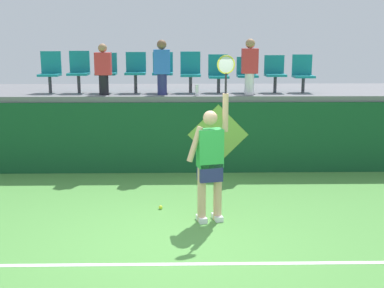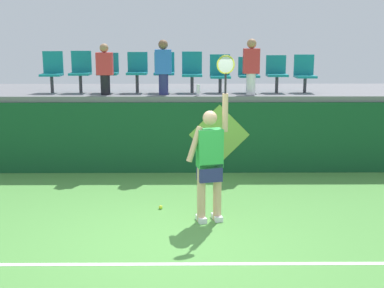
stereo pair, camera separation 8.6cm
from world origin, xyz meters
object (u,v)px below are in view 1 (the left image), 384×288
Objects in this scene: spectator_1 at (162,66)px; stadium_chair_6 at (218,72)px; stadium_chair_1 at (79,70)px; stadium_chair_2 at (106,70)px; tennis_ball at (161,207)px; stadium_chair_9 at (303,72)px; stadium_chair_8 at (275,72)px; stadium_chair_0 at (50,70)px; stadium_chair_3 at (136,70)px; spectator_2 at (250,65)px; stadium_chair_5 at (190,71)px; spectator_0 at (103,68)px; water_bottle at (197,90)px; stadium_chair_7 at (247,73)px; tennis_player at (210,160)px; stadium_chair_4 at (163,70)px.

stadium_chair_6 is at bearing 19.66° from spectator_1.
spectator_1 reaches higher than stadium_chair_1.
stadium_chair_2 is 1.31m from spectator_1.
stadium_chair_6 is (1.17, 3.13, 2.02)m from tennis_ball.
tennis_ball is at bearing -134.08° from stadium_chair_9.
stadium_chair_6 is 1.31m from spectator_1.
stadium_chair_2 is at bearing 179.98° from stadium_chair_8.
stadium_chair_9 is (1.86, -0.00, 0.00)m from stadium_chair_6.
stadium_chair_0 is 1.86m from stadium_chair_3.
stadium_chair_8 is at bearing 34.98° from spectator_2.
stadium_chair_1 is at bearing 166.58° from spectator_1.
stadium_chair_1 is 0.79× the size of spectator_1.
spectator_0 is (-1.84, -0.45, 0.07)m from stadium_chair_5.
stadium_chair_8 is (1.86, -0.01, -0.03)m from stadium_chair_5.
stadium_chair_1 reaches higher than water_bottle.
stadium_chair_1 is at bearing 179.99° from stadium_chair_9.
stadium_chair_9 reaches higher than stadium_chair_7.
stadium_chair_2 is at bearing -179.88° from stadium_chair_6.
stadium_chair_3 is at bearing 169.97° from spectator_2.
water_bottle is (0.67, 2.51, 1.70)m from tennis_ball.
stadium_chair_5 is (3.07, 0.00, -0.01)m from stadium_chair_0.
tennis_ball is (-0.80, 0.54, -0.95)m from tennis_player.
tennis_ball is at bearing -78.24° from stadium_chair_3.
stadium_chair_9 is at bearing 0.05° from stadium_chair_4.
stadium_chair_3 reaches higher than stadium_chair_2.
spectator_2 is (3.08, -0.43, 0.13)m from stadium_chair_2.
stadium_chair_1 reaches higher than stadium_chair_2.
stadium_chair_0 is 3.68m from stadium_chair_6.
stadium_chair_1 reaches higher than stadium_chair_3.
tennis_ball is 0.07× the size of stadium_chair_5.
tennis_player is 2.40× the size of spectator_0.
water_bottle is 2.09m from stadium_chair_2.
spectator_0 is at bearing 115.66° from tennis_ball.
stadium_chair_2 is at bearing 179.94° from stadium_chair_7.
stadium_chair_0 reaches higher than stadium_chair_8.
water_bottle is 1.24m from spectator_2.
tennis_ball is 3.79m from stadium_chair_5.
stadium_chair_9 is (2.23, 3.67, 1.07)m from tennis_player.
spectator_1 reaches higher than stadium_chair_6.
tennis_ball is 0.06× the size of spectator_0.
tennis_ball is 0.08× the size of stadium_chair_6.
stadium_chair_5 reaches higher than stadium_chair_8.
water_bottle is 0.86m from stadium_chair_6.
stadium_chair_9 is at bearing 0.34° from stadium_chair_7.
spectator_0 reaches higher than stadium_chair_6.
stadium_chair_4 is 1.06× the size of stadium_chair_9.
tennis_ball is 0.06× the size of spectator_1.
stadium_chair_5 is 1.07× the size of stadium_chair_6.
tennis_player is 2.83× the size of stadium_chair_1.
tennis_player reaches higher than tennis_ball.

